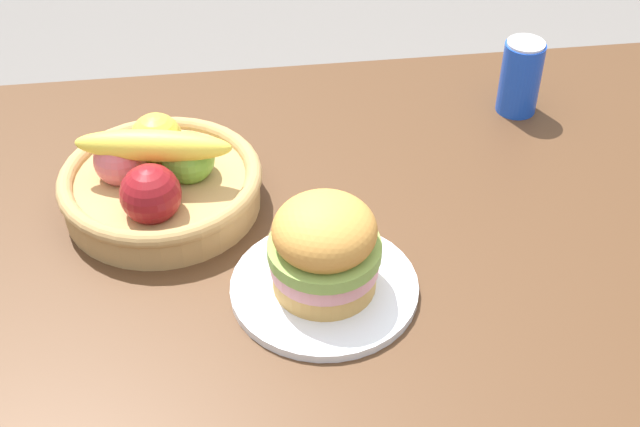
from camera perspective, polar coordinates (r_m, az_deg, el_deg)
name	(u,v)px	position (r m, az deg, el deg)	size (l,w,h in m)	color
dining_table	(319,281)	(1.29, -0.05, -4.43)	(1.40, 0.90, 0.75)	#4C301C
plate	(324,287)	(1.13, 0.28, -4.86)	(0.24, 0.24, 0.01)	white
sandwich	(324,247)	(1.08, 0.29, -2.21)	(0.14, 0.14, 0.13)	tan
soda_can	(521,77)	(1.47, 12.97, 8.69)	(0.07, 0.07, 0.13)	blue
fruit_basket	(160,180)	(1.26, -10.45, 2.19)	(0.29, 0.29, 0.14)	tan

